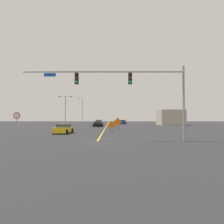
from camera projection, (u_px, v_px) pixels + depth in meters
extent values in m
plane|color=#2D2D30|center=(97.00, 141.00, 18.83)|extent=(177.25, 177.25, 0.00)
cube|color=yellow|center=(108.00, 124.00, 68.05)|extent=(0.16, 98.47, 0.01)
cylinder|color=gray|center=(184.00, 103.00, 18.92)|extent=(0.20, 0.20, 7.06)
cylinder|color=gray|center=(103.00, 72.00, 18.99)|extent=(15.03, 0.14, 0.14)
cube|color=black|center=(130.00, 79.00, 18.98)|extent=(0.34, 0.32, 1.05)
sphere|color=#3A0503|center=(130.00, 74.00, 18.82)|extent=(0.22, 0.22, 0.22)
sphere|color=#3C3106|center=(130.00, 78.00, 18.81)|extent=(0.22, 0.22, 0.22)
sphere|color=green|center=(130.00, 82.00, 18.80)|extent=(0.22, 0.22, 0.22)
cube|color=black|center=(77.00, 79.00, 18.98)|extent=(0.34, 0.32, 1.05)
sphere|color=#3A0503|center=(76.00, 74.00, 18.82)|extent=(0.22, 0.22, 0.22)
sphere|color=#3C3106|center=(76.00, 78.00, 18.81)|extent=(0.22, 0.22, 0.22)
sphere|color=green|center=(76.00, 82.00, 18.80)|extent=(0.22, 0.22, 0.22)
cube|color=#1447B7|center=(50.00, 75.00, 18.99)|extent=(1.10, 0.03, 0.32)
cylinder|color=gray|center=(17.00, 128.00, 22.50)|extent=(0.07, 0.07, 2.03)
cylinder|color=#B20F14|center=(17.00, 116.00, 22.54)|extent=(0.76, 0.03, 0.76)
cylinder|color=white|center=(17.00, 116.00, 22.52)|extent=(0.61, 0.01, 0.61)
cylinder|color=gray|center=(65.00, 111.00, 47.27)|extent=(0.16, 0.16, 7.17)
cylinder|color=gray|center=(63.00, 97.00, 47.35)|extent=(1.36, 0.08, 0.08)
cube|color=#262628|center=(60.00, 97.00, 47.35)|extent=(0.44, 0.24, 0.14)
cylinder|color=gray|center=(68.00, 97.00, 47.35)|extent=(1.36, 0.08, 0.08)
cube|color=#262628|center=(71.00, 97.00, 47.35)|extent=(0.44, 0.24, 0.14)
cylinder|color=gray|center=(83.00, 110.00, 76.27)|extent=(0.16, 0.16, 9.50)
cylinder|color=gray|center=(80.00, 98.00, 76.39)|extent=(1.64, 0.08, 0.08)
cube|color=#262628|center=(78.00, 98.00, 76.39)|extent=(0.44, 0.24, 0.14)
cube|color=orange|center=(112.00, 125.00, 28.45)|extent=(1.10, 0.29, 1.11)
cylinder|color=black|center=(110.00, 131.00, 28.38)|extent=(0.05, 0.05, 0.57)
cylinder|color=black|center=(113.00, 131.00, 28.48)|extent=(0.05, 0.05, 0.57)
cube|color=orange|center=(118.00, 122.00, 32.28)|extent=(1.37, 0.35, 1.39)
cylinder|color=black|center=(116.00, 129.00, 32.19)|extent=(0.05, 0.05, 0.76)
cylinder|color=black|center=(119.00, 129.00, 32.31)|extent=(0.05, 0.05, 0.76)
cube|color=orange|center=(99.00, 123.00, 61.50)|extent=(1.97, 4.54, 0.71)
cube|color=#333D47|center=(99.00, 121.00, 61.74)|extent=(1.76, 2.18, 0.54)
cylinder|color=black|center=(95.00, 124.00, 59.92)|extent=(0.22, 0.64, 0.64)
cylinder|color=black|center=(102.00, 124.00, 59.91)|extent=(0.22, 0.64, 0.64)
cylinder|color=black|center=(96.00, 123.00, 63.09)|extent=(0.22, 0.64, 0.64)
cylinder|color=black|center=(102.00, 123.00, 63.07)|extent=(0.22, 0.64, 0.64)
cube|color=#1E389E|center=(123.00, 123.00, 65.38)|extent=(1.88, 4.30, 0.67)
cube|color=#333D47|center=(123.00, 121.00, 65.18)|extent=(1.66, 2.02, 0.52)
cylinder|color=black|center=(125.00, 123.00, 66.89)|extent=(0.23, 0.64, 0.64)
cylinder|color=black|center=(120.00, 123.00, 66.85)|extent=(0.23, 0.64, 0.64)
cylinder|color=black|center=(126.00, 123.00, 63.90)|extent=(0.23, 0.64, 0.64)
cylinder|color=black|center=(120.00, 123.00, 63.87)|extent=(0.23, 0.64, 0.64)
cube|color=gold|center=(63.00, 130.00, 27.78)|extent=(1.96, 4.00, 0.69)
cube|color=#333D47|center=(64.00, 125.00, 27.99)|extent=(1.67, 2.00, 0.45)
cylinder|color=black|center=(54.00, 132.00, 26.46)|extent=(0.26, 0.65, 0.64)
cylinder|color=black|center=(67.00, 132.00, 26.36)|extent=(0.26, 0.65, 0.64)
cylinder|color=black|center=(60.00, 130.00, 29.19)|extent=(0.26, 0.65, 0.64)
cylinder|color=black|center=(72.00, 130.00, 29.09)|extent=(0.26, 0.65, 0.64)
cube|color=black|center=(98.00, 125.00, 48.09)|extent=(2.04, 4.11, 0.59)
cube|color=#333D47|center=(98.00, 122.00, 48.31)|extent=(1.78, 2.44, 0.53)
cylinder|color=black|center=(93.00, 125.00, 46.73)|extent=(0.25, 0.65, 0.64)
cylinder|color=black|center=(101.00, 125.00, 46.64)|extent=(0.25, 0.65, 0.64)
cylinder|color=black|center=(95.00, 125.00, 49.54)|extent=(0.25, 0.65, 0.64)
cylinder|color=black|center=(102.00, 125.00, 49.45)|extent=(0.25, 0.65, 0.64)
cube|color=#B2A893|center=(170.00, 117.00, 56.80)|extent=(6.56, 7.13, 4.26)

